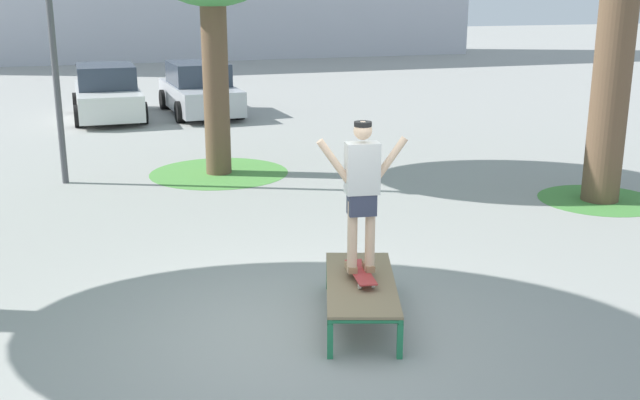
{
  "coord_description": "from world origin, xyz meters",
  "views": [
    {
      "loc": [
        -2.08,
        -7.28,
        3.6
      ],
      "look_at": [
        0.73,
        1.57,
        1.0
      ],
      "focal_mm": 42.55,
      "sensor_mm": 36.0,
      "label": 1
    }
  ],
  "objects_px": {
    "car_white": "(107,94)",
    "skater": "(362,187)",
    "skateboard": "(361,273)",
    "skate_box": "(361,285)",
    "car_silver": "(199,90)"
  },
  "relations": [
    {
      "from": "skater",
      "to": "car_silver",
      "type": "height_order",
      "value": "skater"
    },
    {
      "from": "skater",
      "to": "skateboard",
      "type": "bearing_deg",
      "value": -97.82
    },
    {
      "from": "skate_box",
      "to": "car_silver",
      "type": "bearing_deg",
      "value": 87.82
    },
    {
      "from": "skateboard",
      "to": "car_silver",
      "type": "bearing_deg",
      "value": 87.9
    },
    {
      "from": "car_white",
      "to": "skate_box",
      "type": "bearing_deg",
      "value": -82.27
    },
    {
      "from": "car_white",
      "to": "skater",
      "type": "bearing_deg",
      "value": -82.15
    },
    {
      "from": "skate_box",
      "to": "car_silver",
      "type": "xyz_separation_m",
      "value": [
        0.57,
        15.04,
        0.28
      ]
    },
    {
      "from": "car_white",
      "to": "car_silver",
      "type": "bearing_deg",
      "value": -1.46
    },
    {
      "from": "skateboard",
      "to": "car_white",
      "type": "height_order",
      "value": "car_white"
    },
    {
      "from": "skateboard",
      "to": "car_white",
      "type": "bearing_deg",
      "value": 97.85
    },
    {
      "from": "skate_box",
      "to": "skater",
      "type": "distance_m",
      "value": 1.12
    },
    {
      "from": "skater",
      "to": "car_white",
      "type": "height_order",
      "value": "skater"
    },
    {
      "from": "car_white",
      "to": "car_silver",
      "type": "height_order",
      "value": "same"
    },
    {
      "from": "skater",
      "to": "car_silver",
      "type": "relative_size",
      "value": 0.39
    },
    {
      "from": "skate_box",
      "to": "skateboard",
      "type": "xyz_separation_m",
      "value": [
        0.02,
        0.07,
        0.12
      ]
    }
  ]
}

